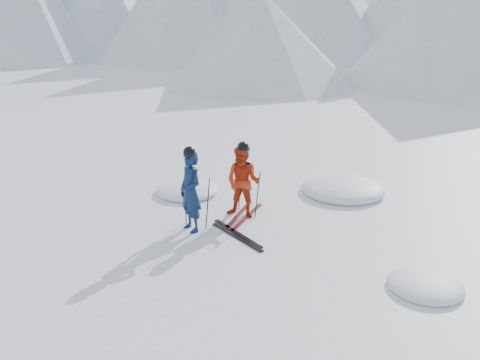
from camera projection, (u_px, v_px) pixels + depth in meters
The scene contains 12 objects.
ground at pixel (291, 258), 9.72m from camera, with size 160.00×160.00×0.00m, color white.
skier_blue at pixel (191, 192), 10.68m from camera, with size 0.64×0.42×1.75m, color #0B1D43.
skier_red at pixel (243, 182), 11.41m from camera, with size 0.81×0.63×1.66m, color red.
pole_blue_left at pixel (186, 200), 11.06m from camera, with size 0.02×0.02×1.17m, color black.
pole_blue_right at pixel (208, 204), 10.81m from camera, with size 0.02×0.02×1.17m, color black.
pole_red_left at pixel (240, 188), 11.86m from camera, with size 0.02×0.02×1.11m, color black.
pole_red_right at pixel (258, 195), 11.43m from camera, with size 0.02×0.02×1.11m, color black.
ski_worn_left at pixel (239, 214), 11.74m from camera, with size 0.09×1.70×0.03m, color black.
ski_worn_right at pixel (247, 217), 11.60m from camera, with size 0.09×1.70×0.03m, color black.
ski_loose_a at pixel (237, 233), 10.75m from camera, with size 0.09×1.70×0.03m, color black.
ski_loose_b at pixel (237, 237), 10.58m from camera, with size 0.09×1.70×0.03m, color black.
snow_lumps at pixel (308, 201), 12.60m from camera, with size 7.94×5.14×0.48m.
Camera 1 is at (4.68, -7.43, 4.54)m, focal length 38.00 mm.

